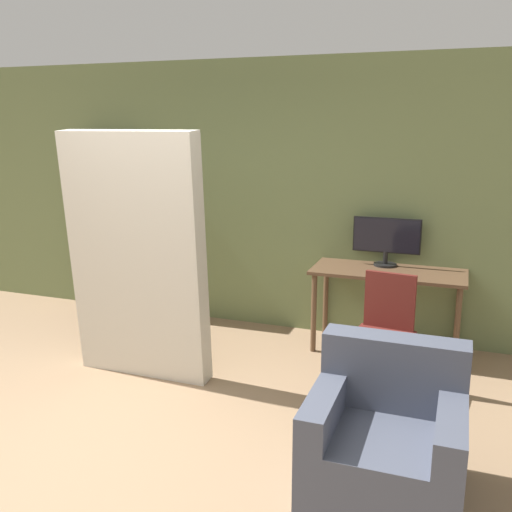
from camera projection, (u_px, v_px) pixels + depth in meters
The scene contains 8 objects.
ground_plane at pixel (85, 466), 3.54m from camera, with size 16.00×16.00×0.00m, color #937556.
wall_back at pixel (247, 196), 5.84m from camera, with size 8.00×0.06×2.70m.
desk at pixel (388, 282), 5.19m from camera, with size 1.37×0.60×0.78m.
monitor at pixel (386, 238), 5.29m from camera, with size 0.62×0.21×0.45m.
office_chair at pixel (383, 347), 4.42m from camera, with size 0.52×0.52×0.95m.
bookshelf at pixel (107, 231), 6.37m from camera, with size 0.72×0.26×1.92m.
mattress_near at pixel (137, 258), 4.59m from camera, with size 1.16×0.32×2.03m.
armchair at pixel (386, 439), 3.26m from camera, with size 0.85×0.80×0.85m.
Camera 1 is at (2.08, -2.59, 2.08)m, focal length 40.00 mm.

